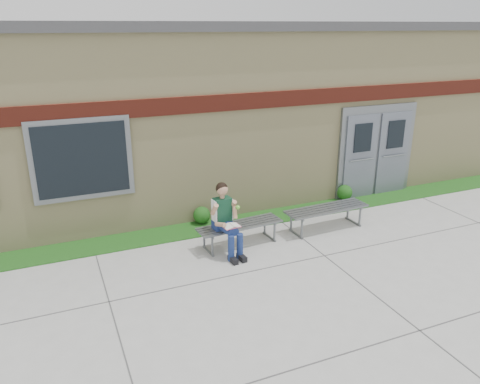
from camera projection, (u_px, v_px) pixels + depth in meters
name	position (u px, v px, depth m)	size (l,w,h in m)	color
ground	(291.00, 279.00, 8.07)	(80.00, 80.00, 0.00)	#9E9E99
grass_strip	(234.00, 223.00, 10.32)	(16.00, 0.80, 0.02)	#1C4913
school_building	(186.00, 105.00, 12.55)	(16.20, 6.22, 4.20)	beige
bench_left	(240.00, 229.00, 9.20)	(1.75, 0.62, 0.45)	slate
bench_right	(326.00, 213.00, 9.93)	(1.87, 0.60, 0.48)	slate
girl	(226.00, 218.00, 8.76)	(0.53, 0.86, 1.38)	navy
shrub_mid	(202.00, 215.00, 10.23)	(0.37, 0.37, 0.37)	#1C4913
shrub_east	(345.00, 192.00, 11.60)	(0.38, 0.38, 0.38)	#1C4913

